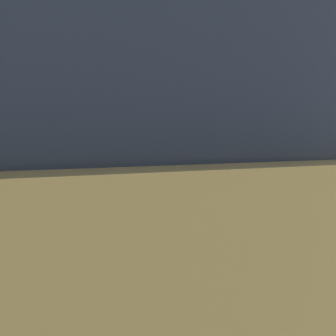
{
  "coord_description": "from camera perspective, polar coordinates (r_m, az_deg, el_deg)",
  "views": [
    {
      "loc": [
        -1.56,
        -1.85,
        1.17
      ],
      "look_at": [
        -0.2,
        0.98,
        0.94
      ],
      "focal_mm": 50.0,
      "sensor_mm": 36.0,
      "label": 1
    }
  ],
  "objects": [
    {
      "name": "building_facade",
      "position": [
        6.76,
        -12.15,
        16.87
      ],
      "size": [
        24.0,
        0.3,
        5.33
      ],
      "color": "tan",
      "rests_on": "ground_plane"
    },
    {
      "name": "parking_meter",
      "position": [
        3.14,
        0.0,
        2.82
      ],
      "size": [
        0.22,
        0.13,
        1.41
      ],
      "color": "gray",
      "rests_on": "sidewalk"
    },
    {
      "name": "sidewalk",
      "position": [
        4.48,
        -4.46,
        -10.14
      ],
      "size": [
        24.0,
        2.8,
        0.12
      ],
      "color": "#ADAAA3",
      "rests_on": "ground_plane"
    }
  ]
}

